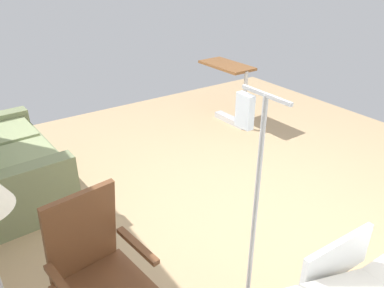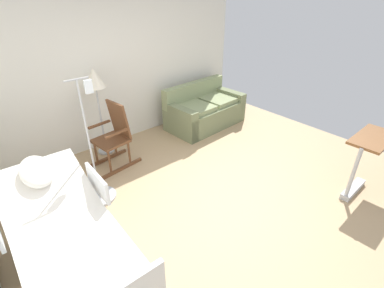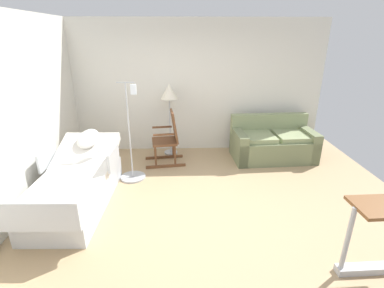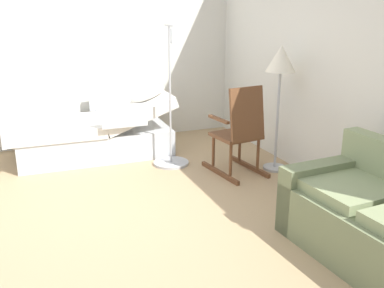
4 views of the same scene
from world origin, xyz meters
name	(u,v)px [view 1 (image 1 of 4)]	position (x,y,z in m)	size (l,w,h in m)	color
ground_plane	(234,207)	(0.00, 0.00, 0.00)	(6.31, 6.31, 0.00)	tan
couch	(5,165)	(1.52, 1.74, 0.31)	(1.64, 0.94, 0.85)	#737D57
rocking_chair	(97,277)	(-0.58, 1.57, 0.50)	(0.81, 0.56, 1.05)	brown
overbed_table	(230,86)	(1.68, -1.30, 0.53)	(0.85, 0.42, 0.84)	#B2B5BA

